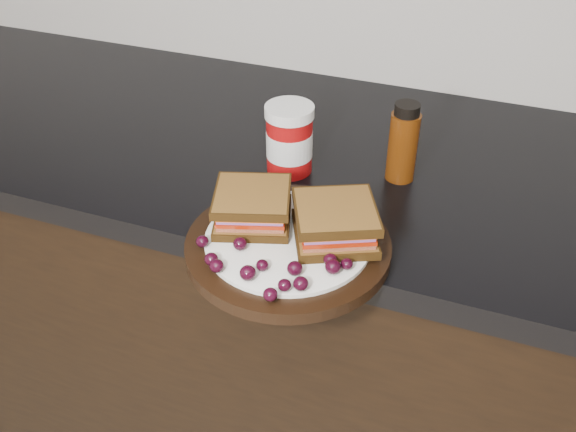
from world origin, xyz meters
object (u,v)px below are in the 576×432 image
object	(u,v)px
condiment_jar	(289,139)
oil_bottle	(403,142)
plate	(288,246)
sandwich_left	(253,207)

from	to	relation	value
condiment_jar	oil_bottle	bearing A→B (deg)	13.16
condiment_jar	oil_bottle	world-z (taller)	oil_bottle
plate	oil_bottle	xyz separation A→B (m)	(0.10, 0.24, 0.06)
sandwich_left	oil_bottle	xyz separation A→B (m)	(0.16, 0.22, 0.02)
sandwich_left	oil_bottle	bearing A→B (deg)	35.74
condiment_jar	sandwich_left	bearing A→B (deg)	-85.84
plate	condiment_jar	bearing A→B (deg)	110.04
sandwich_left	oil_bottle	size ratio (longest dim) A/B	0.80
plate	condiment_jar	size ratio (longest dim) A/B	2.46
condiment_jar	oil_bottle	xyz separation A→B (m)	(0.17, 0.04, 0.01)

